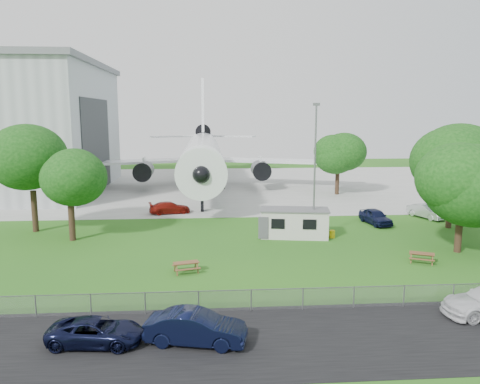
{
  "coord_description": "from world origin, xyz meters",
  "views": [
    {
      "loc": [
        -1.47,
        -34.73,
        11.19
      ],
      "look_at": [
        1.62,
        8.0,
        4.0
      ],
      "focal_mm": 35.0,
      "sensor_mm": 36.0,
      "label": 1
    }
  ],
  "objects": [
    {
      "name": "car_ne_sedan",
      "position": [
        22.29,
        13.2,
        0.74
      ],
      "size": [
        3.02,
        4.76,
        1.48
      ],
      "primitive_type": "imported",
      "rotation": [
        0.0,
        0.0,
        0.35
      ],
      "color": "#B2B6BA",
      "rests_on": "ground"
    },
    {
      "name": "fence",
      "position": [
        0.0,
        -9.5,
        0.0
      ],
      "size": [
        58.0,
        0.04,
        1.3
      ],
      "primitive_type": "cube",
      "color": "gray",
      "rests_on": "ground"
    },
    {
      "name": "lamp_mast",
      "position": [
        8.2,
        6.2,
        6.0
      ],
      "size": [
        0.16,
        0.16,
        12.0
      ],
      "primitive_type": "cylinder",
      "color": "slate",
      "rests_on": "ground"
    },
    {
      "name": "asphalt_strip",
      "position": [
        0.0,
        -13.0,
        0.01
      ],
      "size": [
        120.0,
        8.0,
        0.02
      ],
      "primitive_type": "cube",
      "color": "black",
      "rests_on": "ground"
    },
    {
      "name": "picnic_east",
      "position": [
        14.79,
        -1.6,
        0.0
      ],
      "size": [
        2.26,
        2.11,
        0.76
      ],
      "primitive_type": null,
      "rotation": [
        0.0,
        0.0,
        -0.43
      ],
      "color": "brown",
      "rests_on": "ground"
    },
    {
      "name": "ground",
      "position": [
        0.0,
        0.0,
        0.0
      ],
      "size": [
        160.0,
        160.0,
        0.0
      ],
      "primitive_type": "plane",
      "color": "#35781D"
    },
    {
      "name": "tree_east_back",
      "position": [
        22.46,
        8.88,
        6.37
      ],
      "size": [
        8.46,
        8.46,
        10.61
      ],
      "color": "#382619",
      "rests_on": "ground"
    },
    {
      "name": "tree_east_front",
      "position": [
        18.97,
        0.84,
        5.66
      ],
      "size": [
        8.03,
        8.03,
        9.68
      ],
      "color": "#382619",
      "rests_on": "ground"
    },
    {
      "name": "tree_west_small",
      "position": [
        -13.48,
        6.81,
        5.67
      ],
      "size": [
        6.15,
        6.15,
        8.76
      ],
      "color": "#382619",
      "rests_on": "ground"
    },
    {
      "name": "airliner",
      "position": [
        -2.0,
        35.86,
        5.27
      ],
      "size": [
        46.36,
        47.73,
        17.69
      ],
      "color": "white",
      "rests_on": "ground"
    },
    {
      "name": "picnic_west",
      "position": [
        -2.99,
        -2.56,
        0.0
      ],
      "size": [
        2.12,
        1.91,
        0.76
      ],
      "primitive_type": null,
      "rotation": [
        0.0,
        0.0,
        0.26
      ],
      "color": "brown",
      "rests_on": "ground"
    },
    {
      "name": "car_centre_sedan",
      "position": [
        -2.07,
        -13.14,
        0.82
      ],
      "size": [
        5.21,
        2.75,
        1.63
      ],
      "primitive_type": "imported",
      "rotation": [
        0.0,
        0.0,
        1.36
      ],
      "color": "black",
      "rests_on": "ground"
    },
    {
      "name": "car_ne_hatch",
      "position": [
        15.75,
        10.88,
        0.77
      ],
      "size": [
        2.54,
        4.77,
        1.55
      ],
      "primitive_type": "imported",
      "rotation": [
        0.0,
        0.0,
        0.16
      ],
      "color": "black",
      "rests_on": "ground"
    },
    {
      "name": "tree_far_apron",
      "position": [
        16.75,
        28.73,
        5.67
      ],
      "size": [
        6.75,
        6.75,
        9.06
      ],
      "color": "#382619",
      "rests_on": "ground"
    },
    {
      "name": "site_cabin",
      "position": [
        6.53,
        6.54,
        1.31
      ],
      "size": [
        6.92,
        3.63,
        2.62
      ],
      "color": "beige",
      "rests_on": "ground"
    },
    {
      "name": "car_apron_van",
      "position": [
        -5.67,
        17.58,
        0.67
      ],
      "size": [
        4.89,
        2.78,
        1.33
      ],
      "primitive_type": "imported",
      "rotation": [
        0.0,
        0.0,
        1.78
      ],
      "color": "maroon",
      "rests_on": "ground"
    },
    {
      "name": "concrete_apron",
      "position": [
        0.0,
        38.0,
        0.01
      ],
      "size": [
        120.0,
        46.0,
        0.03
      ],
      "primitive_type": "cube",
      "color": "#B7B7B2",
      "rests_on": "ground"
    },
    {
      "name": "tree_west_big",
      "position": [
        -17.92,
        10.32,
        6.83
      ],
      "size": [
        7.64,
        7.64,
        10.66
      ],
      "color": "#382619",
      "rests_on": "ground"
    },
    {
      "name": "car_west_estate",
      "position": [
        -6.96,
        -12.86,
        0.64
      ],
      "size": [
        4.8,
        2.55,
        1.28
      ],
      "primitive_type": "imported",
      "rotation": [
        0.0,
        0.0,
        1.48
      ],
      "color": "black",
      "rests_on": "ground"
    }
  ]
}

